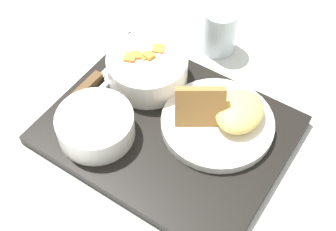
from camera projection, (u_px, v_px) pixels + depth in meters
name	position (u px, v px, depth m)	size (l,w,h in m)	color
ground_plane	(168.00, 133.00, 0.80)	(4.00, 4.00, 0.00)	silver
serving_tray	(168.00, 130.00, 0.79)	(0.40, 0.32, 0.02)	black
bowl_salad	(147.00, 67.00, 0.82)	(0.14, 0.14, 0.06)	white
bowl_soup	(95.00, 124.00, 0.75)	(0.13, 0.13, 0.05)	white
plate_main	(222.00, 118.00, 0.77)	(0.19, 0.19, 0.08)	white
knife	(91.00, 83.00, 0.83)	(0.02, 0.20, 0.02)	silver
spoon	(108.00, 82.00, 0.83)	(0.03, 0.16, 0.01)	silver
glass_water	(219.00, 33.00, 0.89)	(0.07, 0.07, 0.09)	silver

